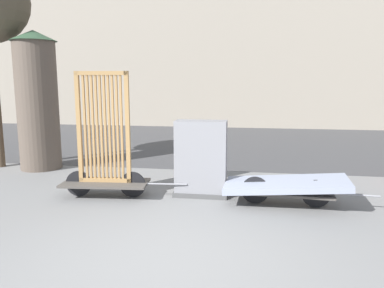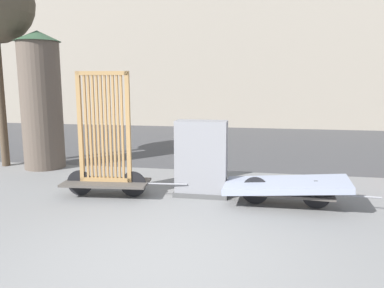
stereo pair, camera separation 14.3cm
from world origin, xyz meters
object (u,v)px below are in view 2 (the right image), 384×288
at_px(bike_cart_with_mattress, 286,186).
at_px(utility_cabinet, 201,161).
at_px(advertising_column, 41,100).
at_px(bike_cart_with_bedframe, 106,154).

height_order(bike_cart_with_mattress, utility_cabinet, utility_cabinet).
height_order(bike_cart_with_mattress, advertising_column, advertising_column).
relative_size(bike_cart_with_mattress, utility_cabinet, 1.82).
xyz_separation_m(bike_cart_with_bedframe, bike_cart_with_mattress, (3.11, -0.00, -0.43)).
relative_size(utility_cabinet, advertising_column, 0.43).
distance_m(bike_cart_with_bedframe, advertising_column, 3.13).
bearing_deg(bike_cart_with_bedframe, utility_cabinet, 6.49).
height_order(bike_cart_with_bedframe, bike_cart_with_mattress, bike_cart_with_bedframe).
relative_size(bike_cart_with_bedframe, advertising_column, 0.70).
distance_m(bike_cart_with_mattress, utility_cabinet, 1.52).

